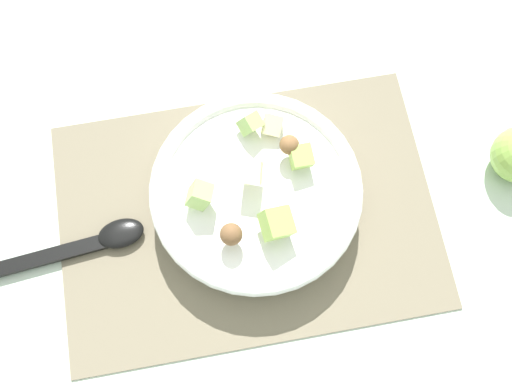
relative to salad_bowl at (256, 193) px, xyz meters
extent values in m
plane|color=silver|center=(-0.01, -0.01, -0.04)|extent=(2.40, 2.40, 0.00)
cube|color=#756B56|center=(-0.01, -0.01, -0.03)|extent=(0.46, 0.32, 0.01)
cylinder|color=white|center=(0.00, 0.00, -0.01)|extent=(0.23, 0.23, 0.05)
torus|color=white|center=(0.00, 0.00, 0.01)|extent=(0.25, 0.25, 0.02)
cube|color=beige|center=(0.00, 0.01, 0.05)|extent=(0.03, 0.04, 0.03)
sphere|color=brown|center=(-0.04, -0.05, 0.04)|extent=(0.04, 0.03, 0.04)
cube|color=beige|center=(0.03, 0.07, 0.03)|extent=(0.03, 0.04, 0.03)
cube|color=#A3CC6B|center=(0.01, 0.08, 0.03)|extent=(0.03, 0.03, 0.04)
cube|color=#A3CC6B|center=(-0.07, 0.00, 0.04)|extent=(0.04, 0.03, 0.04)
cube|color=#9EC656|center=(0.06, 0.02, 0.03)|extent=(0.03, 0.03, 0.03)
cube|color=#9EC656|center=(0.01, -0.05, 0.04)|extent=(0.04, 0.04, 0.04)
sphere|color=brown|center=(0.05, 0.04, 0.04)|extent=(0.03, 0.03, 0.03)
ellipsoid|color=black|center=(-0.17, -0.02, -0.02)|extent=(0.06, 0.04, 0.01)
cube|color=black|center=(-0.28, -0.03, -0.03)|extent=(0.18, 0.04, 0.01)
camera|label=1|loc=(-0.04, -0.22, 0.69)|focal=42.76mm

